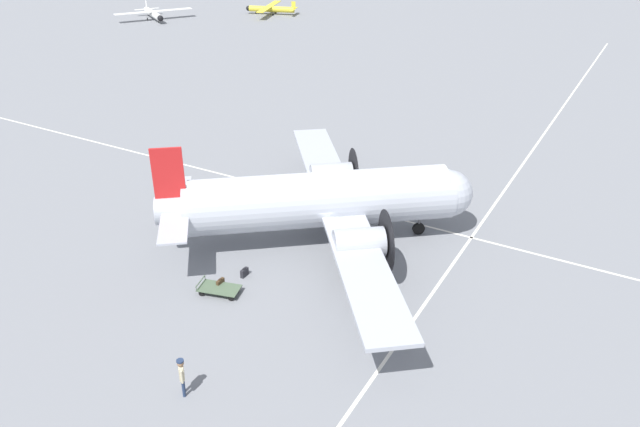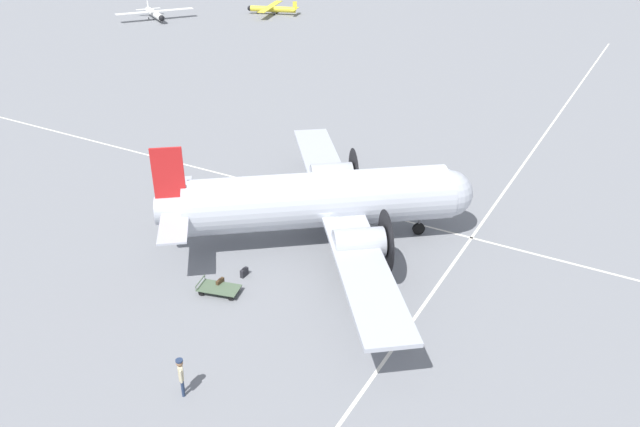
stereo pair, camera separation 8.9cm
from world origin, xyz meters
TOP-DOWN VIEW (x-y plane):
  - ground_plane at (0.00, 0.00)m, footprint 300.00×300.00m
  - apron_line_eastwest at (0.00, 7.21)m, footprint 120.00×0.16m
  - apron_line_northsouth at (-4.60, 0.00)m, footprint 0.16×120.00m
  - airliner_main at (-0.29, 0.37)m, footprint 20.03×17.95m
  - crew_foreground at (12.83, 1.18)m, footprint 0.46×0.42m
  - suitcase_near_door at (4.90, -1.63)m, footprint 0.50×0.18m
  - suitcase_upright_spare at (6.37, -2.01)m, footprint 0.50×0.15m
  - baggage_cart at (6.73, -1.83)m, footprint 1.54×2.21m
  - light_aircraft_distant at (-55.55, -40.24)m, footprint 10.31×7.90m
  - light_aircraft_taxiing at (-43.57, -52.62)m, footprint 10.11×8.19m

SIDE VIEW (x-z plane):
  - ground_plane at x=0.00m, z-range 0.00..0.00m
  - apron_line_eastwest at x=0.00m, z-range 0.00..0.01m
  - apron_line_northsouth at x=-4.60m, z-range 0.00..0.01m
  - suitcase_near_door at x=4.90m, z-range -0.02..0.45m
  - suitcase_upright_spare at x=6.37m, z-range -0.02..0.54m
  - baggage_cart at x=6.73m, z-range 0.00..0.56m
  - light_aircraft_distant at x=-55.55m, z-range -0.17..1.84m
  - light_aircraft_taxiing at x=-43.57m, z-range -0.20..1.93m
  - crew_foreground at x=12.83m, z-range 0.22..1.94m
  - airliner_main at x=-0.29m, z-range -0.43..5.65m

